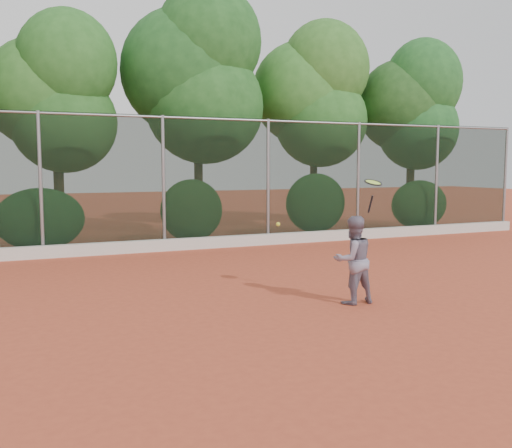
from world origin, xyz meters
name	(u,v)px	position (x,y,z in m)	size (l,w,h in m)	color
ground	(282,312)	(0.00, 0.00, 0.00)	(80.00, 80.00, 0.00)	#B6462B
concrete_curb	(166,245)	(0.00, 6.82, 0.15)	(24.00, 0.20, 0.30)	beige
tennis_player	(353,260)	(1.29, 0.06, 0.71)	(0.69, 0.54, 1.41)	slate
chainlink_fence	(163,179)	(0.00, 7.00, 1.86)	(24.09, 0.09, 3.50)	black
foliage_backdrop	(125,88)	(-0.55, 8.98, 4.40)	(23.70, 3.63, 7.55)	#3C2A17
tennis_racket	(373,185)	(1.62, 0.04, 1.90)	(0.32, 0.32, 0.55)	black
tennis_ball_in_flight	(278,224)	(0.23, 0.65, 1.27)	(0.07, 0.07, 0.07)	yellow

